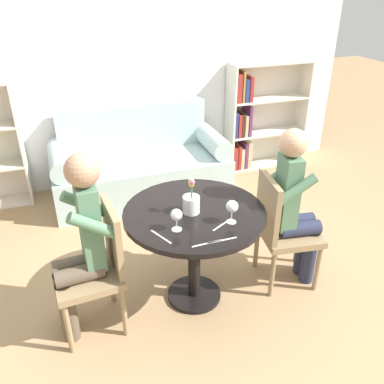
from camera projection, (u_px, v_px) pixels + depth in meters
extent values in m
plane|color=tan|center=(194.00, 296.00, 3.08)|extent=(16.00, 16.00, 0.00)
cube|color=silver|center=(125.00, 61.00, 4.25)|extent=(5.20, 0.05, 2.70)
cylinder|color=black|center=(194.00, 213.00, 2.73)|extent=(0.97, 0.97, 0.03)
cylinder|color=black|center=(194.00, 256.00, 2.90)|extent=(0.09, 0.09, 0.68)
cylinder|color=black|center=(194.00, 294.00, 3.07)|extent=(0.40, 0.40, 0.03)
cube|color=#A8C1C1|center=(142.00, 177.00, 4.40)|extent=(1.84, 0.80, 0.42)
cube|color=#A8C1C1|center=(133.00, 127.00, 4.44)|extent=(1.62, 0.16, 0.50)
cylinder|color=#A8C1C1|center=(60.00, 160.00, 4.01)|extent=(0.22, 0.72, 0.22)
cylinder|color=#A8C1C1|center=(212.00, 140.00, 4.48)|extent=(0.22, 0.72, 0.22)
cube|color=silver|center=(22.00, 144.00, 4.10)|extent=(0.02, 0.28, 1.28)
cube|color=silver|center=(262.00, 113.00, 5.01)|extent=(0.99, 0.02, 1.28)
cube|color=silver|center=(230.00, 120.00, 4.77)|extent=(0.02, 0.28, 1.28)
cube|color=silver|center=(301.00, 112.00, 5.05)|extent=(0.02, 0.28, 1.28)
cube|color=silver|center=(262.00, 163.00, 5.20)|extent=(0.94, 0.28, 0.02)
cube|color=silver|center=(265.00, 132.00, 5.01)|extent=(0.94, 0.28, 0.02)
cube|color=silver|center=(268.00, 99.00, 4.81)|extent=(0.94, 0.28, 0.02)
cube|color=silver|center=(271.00, 62.00, 4.61)|extent=(0.94, 0.28, 0.02)
cube|color=maroon|center=(232.00, 157.00, 5.00)|extent=(0.05, 0.23, 0.28)
cube|color=maroon|center=(236.00, 156.00, 5.01)|extent=(0.03, 0.23, 0.29)
cube|color=tan|center=(239.00, 157.00, 5.03)|extent=(0.04, 0.23, 0.26)
cube|color=#602D5B|center=(243.00, 154.00, 5.03)|extent=(0.03, 0.23, 0.32)
cube|color=tan|center=(246.00, 153.00, 5.04)|extent=(0.05, 0.23, 0.33)
cube|color=navy|center=(233.00, 123.00, 4.79)|extent=(0.03, 0.23, 0.30)
cube|color=maroon|center=(237.00, 125.00, 4.82)|extent=(0.04, 0.23, 0.27)
cube|color=#332319|center=(240.00, 124.00, 4.83)|extent=(0.03, 0.23, 0.27)
cube|color=tan|center=(243.00, 124.00, 4.84)|extent=(0.04, 0.23, 0.26)
cube|color=#602D5B|center=(247.00, 120.00, 4.83)|extent=(0.03, 0.23, 0.36)
cube|color=maroon|center=(236.00, 87.00, 4.60)|extent=(0.05, 0.23, 0.32)
cube|color=olive|center=(240.00, 86.00, 4.60)|extent=(0.03, 0.23, 0.35)
cube|color=navy|center=(244.00, 89.00, 4.64)|extent=(0.05, 0.23, 0.26)
cube|color=maroon|center=(248.00, 88.00, 4.65)|extent=(0.04, 0.23, 0.28)
cylinder|color=#937A56|center=(61.00, 292.00, 2.82)|extent=(0.04, 0.04, 0.40)
cylinder|color=#937A56|center=(68.00, 329.00, 2.53)|extent=(0.04, 0.04, 0.40)
cylinder|color=#937A56|center=(112.00, 279.00, 2.95)|extent=(0.04, 0.04, 0.40)
cylinder|color=#937A56|center=(124.00, 312.00, 2.66)|extent=(0.04, 0.04, 0.40)
cube|color=#937A56|center=(88.00, 276.00, 2.63)|extent=(0.45, 0.45, 0.05)
cube|color=#937A56|center=(113.00, 237.00, 2.58)|extent=(0.07, 0.38, 0.45)
cylinder|color=#937A56|center=(317.00, 269.00, 3.05)|extent=(0.04, 0.04, 0.40)
cylinder|color=#937A56|center=(298.00, 242.00, 3.36)|extent=(0.04, 0.04, 0.40)
cylinder|color=#937A56|center=(272.00, 275.00, 2.99)|extent=(0.04, 0.04, 0.40)
cylinder|color=#937A56|center=(257.00, 246.00, 3.30)|extent=(0.04, 0.04, 0.40)
cube|color=#937A56|center=(289.00, 233.00, 3.07)|extent=(0.48, 0.48, 0.05)
cube|color=#937A56|center=(268.00, 207.00, 2.92)|extent=(0.09, 0.38, 0.45)
cylinder|color=brown|center=(66.00, 301.00, 2.71)|extent=(0.11, 0.11, 0.45)
cylinder|color=brown|center=(68.00, 312.00, 2.62)|extent=(0.11, 0.11, 0.45)
cylinder|color=brown|center=(77.00, 264.00, 2.62)|extent=(0.31, 0.13, 0.11)
cylinder|color=brown|center=(80.00, 274.00, 2.53)|extent=(0.31, 0.13, 0.11)
cube|color=#517A5B|center=(90.00, 227.00, 2.48)|extent=(0.13, 0.21, 0.57)
cylinder|color=#517A5B|center=(84.00, 204.00, 2.54)|extent=(0.29, 0.09, 0.23)
cylinder|color=#517A5B|center=(93.00, 226.00, 2.33)|extent=(0.29, 0.09, 0.23)
sphere|color=tan|center=(82.00, 170.00, 2.30)|extent=(0.21, 0.21, 0.21)
cylinder|color=#282D47|center=(309.00, 257.00, 3.13)|extent=(0.11, 0.11, 0.45)
cylinder|color=#282D47|center=(303.00, 249.00, 3.23)|extent=(0.11, 0.11, 0.45)
cylinder|color=#282D47|center=(300.00, 229.00, 2.98)|extent=(0.31, 0.15, 0.11)
cylinder|color=#282D47|center=(294.00, 221.00, 3.08)|extent=(0.31, 0.15, 0.11)
cube|color=#517A5B|center=(287.00, 193.00, 2.88)|extent=(0.15, 0.22, 0.56)
cylinder|color=#517A5B|center=(297.00, 190.00, 2.72)|extent=(0.29, 0.11, 0.23)
cylinder|color=#517A5B|center=(282.00, 173.00, 2.95)|extent=(0.29, 0.11, 0.23)
sphere|color=tan|center=(294.00, 143.00, 2.70)|extent=(0.20, 0.20, 0.20)
cylinder|color=white|center=(177.00, 229.00, 2.53)|extent=(0.06, 0.06, 0.00)
cylinder|color=white|center=(177.00, 224.00, 2.51)|extent=(0.01, 0.01, 0.08)
sphere|color=white|center=(176.00, 215.00, 2.47)|extent=(0.07, 0.07, 0.07)
sphere|color=beige|center=(176.00, 216.00, 2.48)|extent=(0.05, 0.05, 0.05)
cylinder|color=white|center=(231.00, 222.00, 2.60)|extent=(0.06, 0.06, 0.00)
cylinder|color=white|center=(232.00, 216.00, 2.58)|extent=(0.01, 0.01, 0.08)
sphere|color=white|center=(232.00, 206.00, 2.55)|extent=(0.08, 0.08, 0.08)
sphere|color=#E58E75|center=(232.00, 208.00, 2.55)|extent=(0.06, 0.06, 0.06)
cylinder|color=silver|center=(191.00, 205.00, 2.68)|extent=(0.11, 0.11, 0.12)
cylinder|color=#4C7A42|center=(191.00, 191.00, 2.62)|extent=(0.01, 0.00, 0.10)
sphere|color=#EACC4C|center=(191.00, 185.00, 2.59)|extent=(0.04, 0.04, 0.04)
cylinder|color=#4C7A42|center=(192.00, 191.00, 2.60)|extent=(0.01, 0.01, 0.12)
sphere|color=#D16684|center=(192.00, 182.00, 2.57)|extent=(0.04, 0.04, 0.04)
cylinder|color=#4C7A42|center=(191.00, 190.00, 2.63)|extent=(0.00, 0.00, 0.11)
sphere|color=#EACC4C|center=(191.00, 182.00, 2.60)|extent=(0.04, 0.04, 0.04)
cylinder|color=#4C7A42|center=(191.00, 188.00, 2.63)|extent=(0.00, 0.00, 0.12)
sphere|color=silver|center=(191.00, 180.00, 2.60)|extent=(0.04, 0.04, 0.04)
cube|color=silver|center=(207.00, 243.00, 2.40)|extent=(0.19, 0.02, 0.00)
cube|color=silver|center=(222.00, 240.00, 2.42)|extent=(0.19, 0.01, 0.00)
cube|color=silver|center=(161.00, 237.00, 2.46)|extent=(0.09, 0.18, 0.00)
cube|color=silver|center=(223.00, 224.00, 2.58)|extent=(0.17, 0.10, 0.00)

